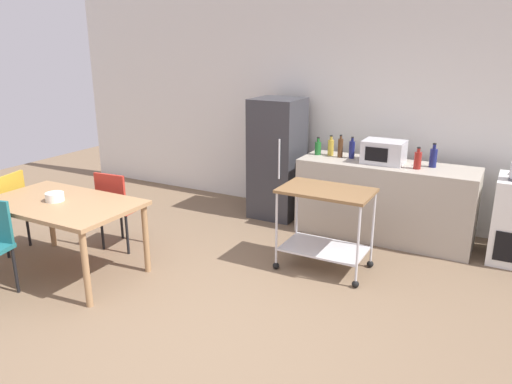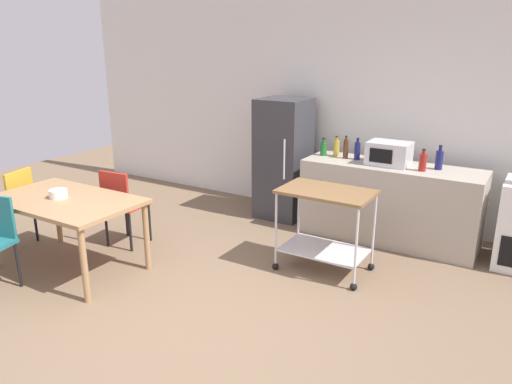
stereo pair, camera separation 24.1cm
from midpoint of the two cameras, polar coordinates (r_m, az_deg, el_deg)
name	(u,v)px [view 1 (the left image)]	position (r m, az deg, el deg)	size (l,w,h in m)	color
ground_plane	(193,322)	(4.29, -8.96, -14.66)	(12.00, 12.00, 0.00)	brown
back_wall	(333,104)	(6.51, 7.86, 10.02)	(8.40, 0.12, 2.90)	silver
kitchen_counter	(384,201)	(5.90, 13.55, -1.01)	(2.00, 0.64, 0.90)	#A89E8E
dining_table	(62,209)	(5.19, -22.81, -1.89)	(1.50, 0.90, 0.75)	#A37A51
chair_mustard	(5,206)	(6.05, -28.12, -1.50)	(0.48, 0.48, 0.89)	gold
chair_red	(118,204)	(5.65, -16.87, -1.39)	(0.44, 0.44, 0.89)	#B72D23
refrigerator	(277,158)	(6.40, 1.39, 3.91)	(0.60, 0.63, 1.55)	#333338
kitchen_cart	(325,216)	(4.93, 6.67, -2.77)	(0.91, 0.57, 0.85)	brown
bottle_sesame_oil	(318,148)	(6.07, 6.07, 5.13)	(0.08, 0.08, 0.22)	#1E6628
bottle_sparkling_water	(331,147)	(6.05, 7.54, 5.19)	(0.07, 0.07, 0.25)	gold
bottle_vinegar	(340,148)	(5.96, 8.62, 5.10)	(0.06, 0.06, 0.27)	#4C2D19
bottle_wine	(352,149)	(5.93, 9.92, 4.90)	(0.07, 0.07, 0.26)	navy
microwave	(384,152)	(5.77, 13.45, 4.54)	(0.46, 0.35, 0.26)	silver
bottle_soda	(418,160)	(5.60, 17.09, 3.57)	(0.08, 0.08, 0.24)	maroon
bottle_soy_sauce	(433,157)	(5.73, 18.75, 3.82)	(0.08, 0.08, 0.27)	navy
fruit_bowl	(55,197)	(5.20, -23.56, -0.53)	(0.18, 0.18, 0.08)	white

